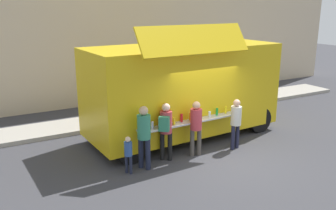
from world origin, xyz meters
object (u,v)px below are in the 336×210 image
(trash_bin, at_px, (239,94))
(child_near_queue, at_px, (128,152))
(food_truck_main, at_px, (184,88))
(customer_extra_browsing, at_px, (236,120))
(customer_mid_with_backpack, at_px, (166,126))
(customer_front_ordering, at_px, (196,124))
(customer_rear_waiting, at_px, (144,132))

(trash_bin, relative_size, child_near_queue, 0.94)
(food_truck_main, distance_m, child_near_queue, 3.46)
(customer_extra_browsing, height_order, child_near_queue, customer_extra_browsing)
(child_near_queue, bearing_deg, customer_mid_with_backpack, -21.32)
(trash_bin, bearing_deg, customer_mid_with_backpack, -147.02)
(customer_front_ordering, height_order, customer_extra_browsing, customer_front_ordering)
(trash_bin, xyz_separation_m, customer_mid_with_backpack, (-5.90, -3.83, 0.56))
(trash_bin, xyz_separation_m, customer_extra_browsing, (-3.58, -4.09, 0.46))
(customer_front_ordering, bearing_deg, customer_extra_browsing, -83.60)
(food_truck_main, xyz_separation_m, child_near_queue, (-2.78, -1.77, -1.06))
(customer_front_ordering, relative_size, customer_mid_with_backpack, 0.98)
(customer_front_ordering, relative_size, customer_extra_browsing, 1.05)
(customer_rear_waiting, bearing_deg, customer_extra_browsing, -32.13)
(child_near_queue, bearing_deg, customer_front_ordering, -29.17)
(customer_rear_waiting, xyz_separation_m, customer_extra_browsing, (3.09, -0.08, -0.11))
(trash_bin, xyz_separation_m, child_near_queue, (-7.17, -4.09, 0.14))
(customer_front_ordering, distance_m, child_near_queue, 2.25)
(customer_rear_waiting, height_order, child_near_queue, customer_rear_waiting)
(customer_rear_waiting, relative_size, child_near_queue, 1.71)
(food_truck_main, height_order, customer_mid_with_backpack, food_truck_main)
(customer_mid_with_backpack, relative_size, customer_rear_waiting, 0.96)
(customer_front_ordering, distance_m, customer_rear_waiting, 1.72)
(customer_rear_waiting, distance_m, child_near_queue, 0.68)
(food_truck_main, height_order, customer_front_ordering, food_truck_main)
(child_near_queue, bearing_deg, trash_bin, -3.16)
(trash_bin, relative_size, customer_front_ordering, 0.58)
(customer_front_ordering, bearing_deg, food_truck_main, -6.74)
(customer_mid_with_backpack, height_order, customer_rear_waiting, customer_rear_waiting)
(trash_bin, distance_m, child_near_queue, 8.25)
(customer_mid_with_backpack, bearing_deg, trash_bin, -17.14)
(food_truck_main, xyz_separation_m, customer_extra_browsing, (0.82, -1.77, -0.74))
(customer_mid_with_backpack, relative_size, child_near_queue, 1.64)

